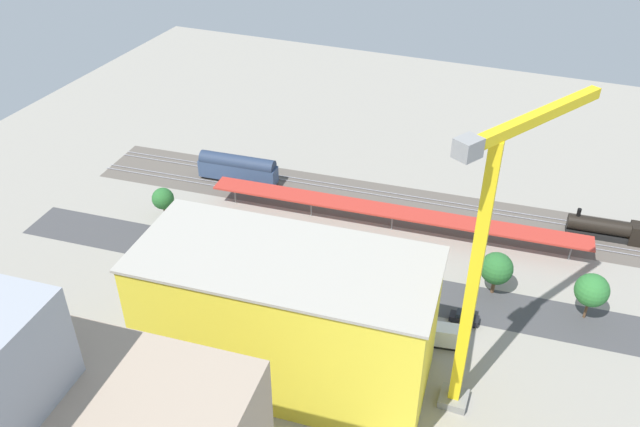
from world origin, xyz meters
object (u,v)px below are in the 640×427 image
Objects in this scene: box_truck_0 at (428,334)px; street_tree_0 at (497,268)px; parked_car_1 at (410,303)px; parked_car_3 at (309,280)px; parked_car_0 at (464,318)px; street_tree_2 at (163,199)px; construction_building at (286,319)px; traffic_light at (211,244)px; parked_car_4 at (265,268)px; street_tree_1 at (592,290)px; freight_coach_far at (238,168)px; parked_car_2 at (359,290)px; platform_canopy_near at (393,211)px; locomotive at (610,230)px; parked_car_5 at (224,257)px; tower_crane at (483,260)px.

street_tree_0 is at bearing -115.65° from box_truck_0.
street_tree_0 is (-11.31, -8.24, 3.96)m from parked_car_1.
parked_car_3 is 21.78m from box_truck_0.
box_truck_0 is at bearing 64.35° from street_tree_0.
street_tree_2 reaches higher than parked_car_0.
construction_building is 28.35m from traffic_light.
parked_car_4 is 50.76m from street_tree_1.
freight_coach_far is 2.24× the size of street_tree_0.
street_tree_1 reaches higher than traffic_light.
freight_coach_far is 2.74× the size of traffic_light.
platform_canopy_near is at bearing -89.57° from parked_car_2.
parked_car_1 is at bearing 47.40° from locomotive.
street_tree_2 is at bearing -25.05° from parked_car_5.
locomotive is 41.65m from parked_car_1.
street_tree_0 is (16.87, 22.40, 2.92)m from locomotive.
locomotive is 3.19× the size of parked_car_3.
street_tree_2 is (48.98, -7.60, 3.29)m from parked_car_1.
box_truck_0 is at bearing 33.52° from street_tree_1.
street_tree_1 is (-37.54, -26.22, -4.25)m from construction_building.
freight_coach_far is at bearing -33.55° from box_truck_0.
parked_car_1 is at bearing 150.06° from freight_coach_far.
freight_coach_far is at bearing -8.70° from platform_canopy_near.
street_tree_0 is (-27.98, -8.67, 4.00)m from parked_car_3.
street_tree_2 is at bearing -20.64° from tower_crane.
street_tree_1 is (-13.92, 0.83, 0.56)m from street_tree_0.
parked_car_2 is at bearing -106.17° from construction_building.
box_truck_0 is 1.62× the size of street_tree_2.
construction_building is 6.08× the size of street_tree_2.
platform_canopy_near is at bearing -141.03° from traffic_light.
parked_car_2 is 16.37m from parked_car_4.
street_tree_1 is at bearing 82.75° from locomotive.
box_truck_0 is at bearing 167.84° from parked_car_4.
parked_car_5 is 37.26m from box_truck_0.
parked_car_2 reaches higher than parked_car_4.
platform_canopy_near is 15.39× the size of parked_car_5.
street_tree_0 is (-0.71, -23.08, -18.04)m from tower_crane.
platform_canopy_near is at bearing -141.10° from parked_car_5.
street_tree_1 is at bearing 165.89° from freight_coach_far.
parked_car_5 is 0.57× the size of street_tree_1.
box_truck_0 is (-16.54, -12.31, -7.91)m from construction_building.
parked_car_1 is 0.96× the size of parked_car_4.
traffic_light is at bearing -16.80° from tower_crane.
box_truck_0 is at bearing 56.01° from parked_car_0.
platform_canopy_near is 11.14× the size of street_tree_2.
box_truck_0 is (-4.23, 6.50, 0.85)m from parked_car_1.
street_tree_1 is at bearing -155.32° from parked_car_0.
traffic_light is (9.23, 1.12, 3.34)m from parked_car_4.
platform_canopy_near is at bearing 171.30° from freight_coach_far.
locomotive is at bearing -122.58° from parked_car_0.
box_truck_0 is at bearing 172.37° from traffic_light.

